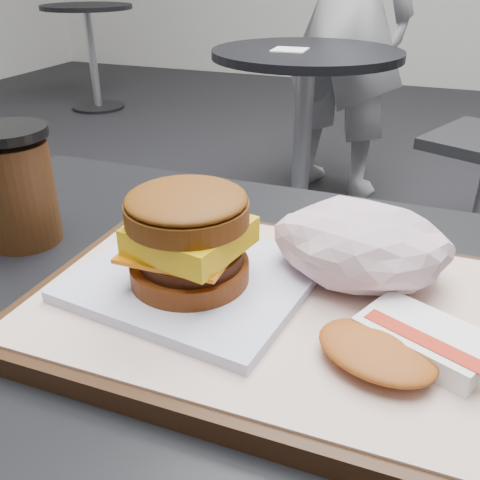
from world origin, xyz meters
name	(u,v)px	position (x,y,z in m)	size (l,w,h in m)	color
customer_table	(224,463)	(0.00, 0.00, 0.58)	(0.80, 0.60, 0.77)	#A5A5AA
serving_tray	(261,306)	(0.03, 0.01, 0.78)	(0.38, 0.28, 0.02)	black
breakfast_sandwich	(191,247)	(-0.03, 0.00, 0.83)	(0.21, 0.19, 0.09)	white
hash_brown	(403,344)	(0.15, -0.03, 0.80)	(0.13, 0.12, 0.02)	white
crumpled_wrapper	(362,245)	(0.10, 0.07, 0.82)	(0.15, 0.12, 0.07)	silver
coffee_cup	(17,188)	(-0.25, 0.05, 0.83)	(0.08, 0.08, 0.12)	#391F0D
neighbor_table	(304,104)	(-0.35, 1.65, 0.55)	(0.70, 0.70, 0.75)	black
napkin	(290,50)	(-0.40, 1.61, 0.75)	(0.12, 0.12, 0.00)	white
patron	(347,10)	(-0.33, 2.24, 0.84)	(0.61, 0.40, 1.68)	silver
bg_table_mid	(89,32)	(-2.40, 3.20, 0.56)	(0.66, 0.66, 0.75)	black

